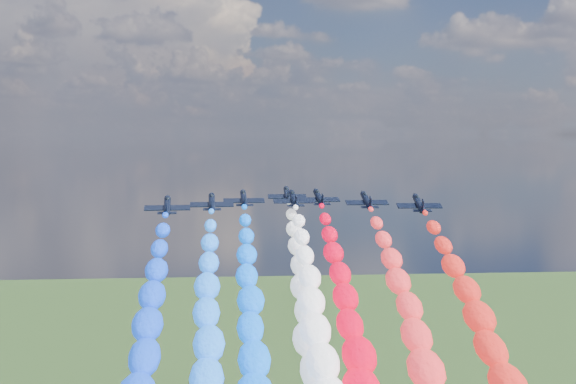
{
  "coord_description": "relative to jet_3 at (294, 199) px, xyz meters",
  "views": [
    {
      "loc": [
        -13.45,
        -165.36,
        106.44
      ],
      "look_at": [
        0.0,
        4.0,
        93.58
      ],
      "focal_mm": 47.46,
      "sensor_mm": 36.0,
      "label": 1
    }
  ],
  "objects": [
    {
      "name": "trail_6",
      "position": [
        16.08,
        -55.83,
        -23.41
      ],
      "size": [
        7.25,
        97.92,
        51.18
      ],
      "primitive_type": null,
      "color": "red"
    },
    {
      "name": "trail_5",
      "position": [
        6.27,
        -47.4,
        -23.41
      ],
      "size": [
        7.25,
        97.92,
        51.18
      ],
      "primitive_type": null,
      "color": "red"
    },
    {
      "name": "jet_6",
      "position": [
        16.08,
        -5.28,
        0.0
      ],
      "size": [
        9.54,
        13.07,
        6.12
      ],
      "primitive_type": null,
      "rotation": [
        0.27,
        0.0,
        0.0
      ],
      "color": "black"
    },
    {
      "name": "jet_5",
      "position": [
        6.27,
        3.14,
        0.0
      ],
      "size": [
        10.25,
        13.57,
        6.12
      ],
      "primitive_type": null,
      "rotation": [
        0.27,
        0.0,
        0.06
      ],
      "color": "black"
    },
    {
      "name": "jet_4",
      "position": [
        -0.52,
        13.12,
        0.0
      ],
      "size": [
        9.87,
        13.3,
        6.12
      ],
      "primitive_type": null,
      "rotation": [
        0.27,
        0.0,
        -0.03
      ],
      "color": "black"
    },
    {
      "name": "jet_1",
      "position": [
        -18.71,
        -7.28,
        0.0
      ],
      "size": [
        9.85,
        13.29,
        6.12
      ],
      "primitive_type": null,
      "rotation": [
        0.27,
        0.0,
        0.03
      ],
      "color": "black"
    },
    {
      "name": "trail_1",
      "position": [
        -18.71,
        -57.83,
        -23.41
      ],
      "size": [
        7.25,
        97.92,
        51.18
      ],
      "primitive_type": null,
      "color": "#1A70FF"
    },
    {
      "name": "trail_2",
      "position": [
        -11.48,
        -48.57,
        -23.41
      ],
      "size": [
        7.25,
        97.92,
        51.18
      ],
      "primitive_type": null,
      "color": "#055CF6"
    },
    {
      "name": "trail_3",
      "position": [
        0.0,
        -50.54,
        -23.41
      ],
      "size": [
        7.25,
        97.92,
        51.18
      ],
      "primitive_type": null,
      "color": "white"
    },
    {
      "name": "jet_0",
      "position": [
        -27.87,
        -14.21,
        0.0
      ],
      "size": [
        10.27,
        13.59,
        6.12
      ],
      "primitive_type": null,
      "rotation": [
        0.27,
        0.0,
        0.06
      ],
      "color": "black"
    },
    {
      "name": "trail_4",
      "position": [
        -0.52,
        -37.42,
        -23.41
      ],
      "size": [
        7.25,
        97.92,
        51.18
      ],
      "primitive_type": null,
      "color": "white"
    },
    {
      "name": "jet_3",
      "position": [
        0.0,
        0.0,
        0.0
      ],
      "size": [
        9.96,
        13.37,
        6.12
      ],
      "primitive_type": null,
      "rotation": [
        0.27,
        0.0,
        0.03
      ],
      "color": "black"
    },
    {
      "name": "jet_7",
      "position": [
        25.91,
        -13.88,
        0.0
      ],
      "size": [
        10.39,
        13.67,
        6.12
      ],
      "primitive_type": null,
      "rotation": [
        0.27,
        0.0,
        -0.07
      ],
      "color": "black"
    },
    {
      "name": "jet_2",
      "position": [
        -11.48,
        1.97,
        0.0
      ],
      "size": [
        9.87,
        13.3,
        6.12
      ],
      "primitive_type": null,
      "rotation": [
        0.27,
        0.0,
        0.03
      ],
      "color": "black"
    }
  ]
}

